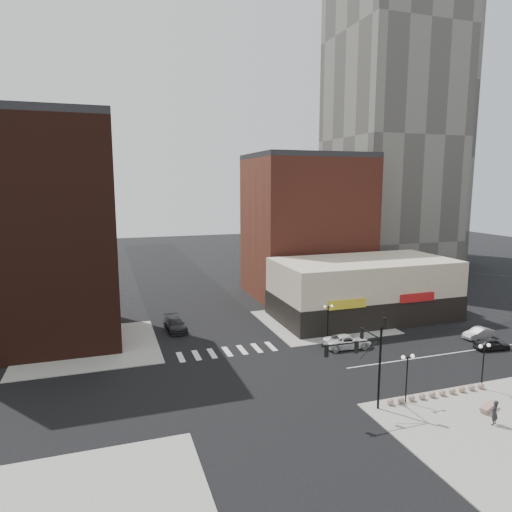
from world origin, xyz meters
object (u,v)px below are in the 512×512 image
dark_sedan_north (175,324)px  stone_bench (488,407)px  dark_sedan_east (492,344)px  street_lamp_se_b (484,355)px  pedestrian (494,413)px  street_lamp_ne (328,313)px  white_suv (347,341)px  silver_sedan (478,333)px  street_lamp_se_a (407,366)px  traffic_signal (367,351)px

dark_sedan_north → stone_bench: bearing=-58.1°
dark_sedan_east → stone_bench: dark_sedan_east is taller
street_lamp_se_b → pedestrian: street_lamp_se_b is taller
street_lamp_ne → dark_sedan_east: size_ratio=1.07×
white_suv → silver_sedan: bearing=-93.7°
street_lamp_se_a → stone_bench: 7.01m
stone_bench → dark_sedan_north: bearing=103.4°
traffic_signal → pedestrian: bearing=-34.0°
traffic_signal → street_lamp_se_b: traffic_signal is taller
silver_sedan → pedestrian: bearing=-46.4°
traffic_signal → street_lamp_se_a: size_ratio=1.87×
street_lamp_se_a → silver_sedan: bearing=30.8°
dark_sedan_north → silver_sedan: bearing=-27.4°
traffic_signal → stone_bench: traffic_signal is taller
street_lamp_se_a → white_suv: 13.54m
street_lamp_se_b → pedestrian: 6.82m
street_lamp_ne → dark_sedan_east: (15.85, -8.49, -2.63)m
dark_sedan_north → traffic_signal: bearing=-69.4°
street_lamp_ne → stone_bench: 20.03m
stone_bench → dark_sedan_east: bearing=20.9°
traffic_signal → street_lamp_se_b: 11.88m
traffic_signal → street_lamp_ne: size_ratio=1.87×
street_lamp_ne → silver_sedan: 18.20m
street_lamp_se_a → stone_bench: bearing=-31.3°
street_lamp_se_a → dark_sedan_north: bearing=121.3°
white_suv → dark_sedan_east: 15.88m
street_lamp_ne → pedestrian: size_ratio=2.15×
pedestrian → dark_sedan_east: bearing=-158.8°
street_lamp_se_a → dark_sedan_east: size_ratio=1.07×
dark_sedan_east → pedestrian: (-12.73, -12.66, 0.42)m
silver_sedan → street_lamp_se_a: bearing=-64.2°
traffic_signal → pedestrian: (7.88, -5.32, -3.87)m
street_lamp_ne → white_suv: (0.99, -2.85, -2.54)m
silver_sedan → white_suv: bearing=-102.9°
street_lamp_ne → street_lamp_se_b: bearing=-66.4°
traffic_signal → dark_sedan_east: traffic_signal is taller
street_lamp_se_b → white_suv: bearing=114.6°
street_lamp_se_b → dark_sedan_north: bearing=132.7°
street_lamp_se_a → dark_sedan_east: bearing=24.0°
dark_sedan_north → street_lamp_se_b: bearing=-51.5°
white_suv → street_lamp_ne: bearing=23.3°
street_lamp_ne → silver_sedan: (17.27, -5.10, -2.64)m
street_lamp_se_b → dark_sedan_east: size_ratio=1.07×
traffic_signal → street_lamp_se_a: traffic_signal is taller
traffic_signal → silver_sedan: traffic_signal is taller
dark_sedan_east → street_lamp_se_a: bearing=121.5°
pedestrian → stone_bench: size_ratio=0.92×
street_lamp_ne → dark_sedan_north: (-16.38, 9.31, -2.50)m
silver_sedan → pedestrian: (-14.16, -16.05, 0.44)m
street_lamp_se_a → stone_bench: (5.45, -3.31, -2.92)m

